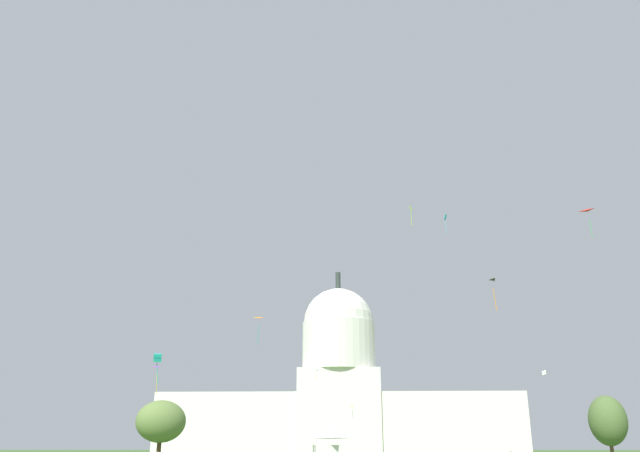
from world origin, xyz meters
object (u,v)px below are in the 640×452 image
object	(u,v)px
capitol_building	(339,394)
event_tent	(330,445)
kite_turquoise_low	(157,358)
kite_blue_mid	(316,372)
tree_west_far	(161,421)
kite_white_low	(544,373)
kite_lime_high	(411,211)
kite_gold_low	(353,408)
kite_violet_low	(158,371)
kite_red_mid	(588,215)
kite_orange_mid	(258,322)
kite_black_mid	(489,285)
kite_cyan_high	(445,219)

from	to	relation	value
capitol_building	event_tent	size ratio (longest dim) A/B	16.71
kite_turquoise_low	kite_blue_mid	bearing A→B (deg)	-116.70
capitol_building	tree_west_far	xyz separation A→B (m)	(-33.96, -94.85, -12.10)
event_tent	kite_white_low	world-z (taller)	kite_white_low
event_tent	kite_lime_high	distance (m)	41.94
kite_gold_low	kite_white_low	size ratio (longest dim) A/B	2.65
kite_violet_low	kite_white_low	world-z (taller)	kite_white_low
capitol_building	kite_white_low	distance (m)	102.82
capitol_building	kite_red_mid	xyz separation A→B (m)	(37.12, -137.80, 14.35)
kite_orange_mid	kite_red_mid	world-z (taller)	kite_red_mid
kite_blue_mid	kite_white_low	world-z (taller)	kite_blue_mid
capitol_building	kite_turquoise_low	bearing A→B (deg)	-97.66
event_tent	tree_west_far	xyz separation A→B (m)	(-34.14, 39.58, 4.40)
kite_red_mid	tree_west_far	bearing A→B (deg)	8.08
kite_black_mid	kite_red_mid	size ratio (longest dim) A/B	0.91
kite_gold_low	tree_west_far	bearing A→B (deg)	77.18
kite_gold_low	kite_black_mid	xyz separation A→B (m)	(15.84, -108.72, 8.50)
capitol_building	kite_blue_mid	world-z (taller)	capitol_building
capitol_building	event_tent	xyz separation A→B (m)	(0.18, -134.43, -16.50)
kite_white_low	kite_orange_mid	xyz separation A→B (m)	(-52.60, -32.38, 4.53)
kite_red_mid	kite_cyan_high	bearing A→B (deg)	-40.02
kite_blue_mid	event_tent	bearing A→B (deg)	29.38
kite_white_low	kite_red_mid	distance (m)	47.32
tree_west_far	kite_violet_low	world-z (taller)	kite_violet_low
capitol_building	kite_gold_low	xyz separation A→B (m)	(4.20, -39.18, -6.64)
kite_turquoise_low	kite_cyan_high	bearing A→B (deg)	-144.21
tree_west_far	kite_orange_mid	xyz separation A→B (m)	(22.94, -31.51, 13.66)
kite_turquoise_low	kite_blue_mid	world-z (taller)	kite_blue_mid
event_tent	tree_west_far	distance (m)	52.45
kite_black_mid	kite_red_mid	xyz separation A→B (m)	(17.08, 10.10, 12.49)
tree_west_far	kite_cyan_high	bearing A→B (deg)	12.53
kite_cyan_high	kite_lime_high	world-z (taller)	kite_cyan_high
kite_violet_low	kite_black_mid	distance (m)	54.90
kite_cyan_high	kite_orange_mid	world-z (taller)	kite_cyan_high
kite_blue_mid	kite_orange_mid	bearing A→B (deg)	22.39
kite_cyan_high	kite_white_low	distance (m)	41.92
capitol_building	tree_west_far	world-z (taller)	capitol_building
capitol_building	kite_gold_low	size ratio (longest dim) A/B	44.06
kite_orange_mid	kite_red_mid	size ratio (longest dim) A/B	0.99
tree_west_far	kite_turquoise_low	world-z (taller)	kite_turquoise_low
kite_violet_low	kite_orange_mid	bearing A→B (deg)	-56.72
kite_white_low	kite_red_mid	xyz separation A→B (m)	(-4.47, -43.81, 17.32)
kite_turquoise_low	kite_cyan_high	world-z (taller)	kite_cyan_high
kite_white_low	tree_west_far	bearing A→B (deg)	106.04
capitol_building	kite_turquoise_low	xyz separation A→B (m)	(-19.94, -148.28, -6.75)
kite_turquoise_low	kite_orange_mid	size ratio (longest dim) A/B	0.95
kite_gold_low	capitol_building	bearing A→B (deg)	-62.28
kite_cyan_high	kite_orange_mid	xyz separation A→B (m)	(-37.42, -44.92, -32.48)
event_tent	kite_gold_low	size ratio (longest dim) A/B	2.64
kite_cyan_high	kite_black_mid	bearing A→B (deg)	70.23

